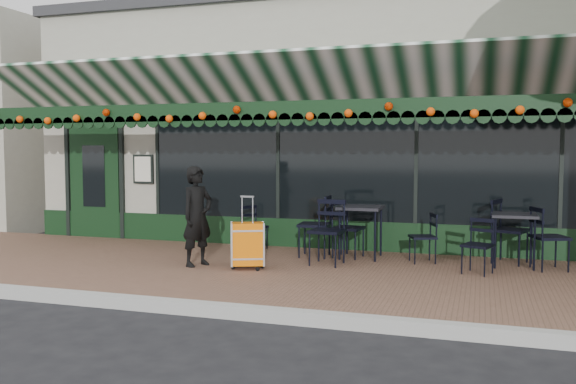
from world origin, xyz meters
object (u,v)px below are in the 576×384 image
(cafe_table_a, at_px, (514,219))
(chair_a_extra, at_px, (550,238))
(chair_b_front, at_px, (327,232))
(cafe_table_b, at_px, (361,211))
(chair_solo, at_px, (254,227))
(woman, at_px, (197,216))
(chair_b_left, at_px, (314,225))
(chair_a_right, at_px, (510,231))
(chair_b_right, at_px, (348,229))
(suitcase, at_px, (248,245))
(chair_a_left, at_px, (423,238))
(chair_a_front, at_px, (478,246))

(cafe_table_a, bearing_deg, chair_a_extra, -15.89)
(chair_b_front, bearing_deg, cafe_table_b, 68.20)
(chair_solo, bearing_deg, cafe_table_a, -62.01)
(woman, relative_size, chair_solo, 1.94)
(woman, xyz_separation_m, cafe_table_a, (4.46, 1.37, -0.04))
(chair_b_left, distance_m, chair_b_front, 0.71)
(chair_a_right, bearing_deg, chair_b_right, 116.06)
(chair_a_right, xyz_separation_m, chair_b_right, (-2.44, -0.26, -0.03))
(chair_b_right, bearing_deg, chair_b_left, 107.49)
(suitcase, distance_m, cafe_table_a, 3.93)
(chair_b_right, bearing_deg, chair_a_extra, -83.59)
(suitcase, relative_size, chair_solo, 1.38)
(chair_b_right, height_order, chair_solo, chair_b_right)
(chair_a_right, xyz_separation_m, chair_a_extra, (0.52, -0.38, -0.03))
(chair_a_extra, distance_m, chair_solo, 4.71)
(cafe_table_b, xyz_separation_m, chair_b_left, (-0.73, -0.12, -0.24))
(woman, xyz_separation_m, chair_solo, (0.25, 1.70, -0.36))
(suitcase, height_order, chair_a_extra, suitcase)
(cafe_table_b, height_order, chair_b_front, chair_b_front)
(chair_b_right, distance_m, chair_solo, 1.77)
(chair_a_left, bearing_deg, chair_a_front, 30.73)
(chair_solo, bearing_deg, woman, -156.02)
(chair_a_left, xyz_separation_m, chair_a_extra, (1.78, -0.04, 0.08))
(chair_a_extra, bearing_deg, woman, 83.70)
(suitcase, relative_size, cafe_table_b, 1.27)
(chair_a_extra, bearing_deg, chair_a_left, 68.43)
(chair_a_right, xyz_separation_m, chair_solo, (-4.17, 0.08, -0.11))
(cafe_table_a, relative_size, chair_a_right, 0.79)
(cafe_table_b, height_order, chair_a_extra, chair_a_extra)
(woman, height_order, chair_b_right, woman)
(chair_b_front, height_order, chair_solo, chair_b_front)
(chair_b_front, bearing_deg, cafe_table_a, 19.94)
(chair_a_right, distance_m, chair_a_extra, 0.65)
(suitcase, height_order, chair_a_front, suitcase)
(woman, height_order, cafe_table_b, woman)
(suitcase, relative_size, chair_a_front, 1.35)
(chair_b_right, bearing_deg, cafe_table_b, -71.03)
(cafe_table_a, bearing_deg, chair_a_left, -175.75)
(suitcase, distance_m, chair_a_right, 3.97)
(cafe_table_b, bearing_deg, chair_b_front, -116.80)
(cafe_table_a, distance_m, chair_a_front, 0.95)
(cafe_table_b, xyz_separation_m, chair_a_extra, (2.76, -0.16, -0.28))
(cafe_table_b, bearing_deg, chair_a_extra, -3.23)
(chair_a_front, bearing_deg, suitcase, -148.67)
(chair_a_right, height_order, chair_b_front, chair_b_front)
(chair_a_right, bearing_deg, cafe_table_a, -150.04)
(cafe_table_a, distance_m, chair_b_front, 2.76)
(cafe_table_b, distance_m, chair_b_left, 0.77)
(chair_b_left, bearing_deg, chair_a_right, 93.27)
(chair_a_front, height_order, chair_a_extra, chair_a_extra)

